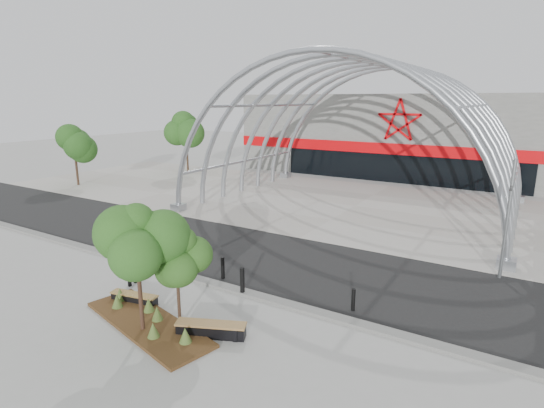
# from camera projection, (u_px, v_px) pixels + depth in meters

# --- Properties ---
(ground) EXTENTS (140.00, 140.00, 0.00)m
(ground) POSITION_uv_depth(u_px,v_px,m) (222.00, 284.00, 17.65)
(ground) COLOR #9F9F9A
(ground) RESTS_ON ground
(road) EXTENTS (140.00, 7.00, 0.02)m
(road) POSITION_uv_depth(u_px,v_px,m) (267.00, 258.00, 20.55)
(road) COLOR black
(road) RESTS_ON ground
(forecourt) EXTENTS (60.00, 17.00, 0.04)m
(forecourt) POSITION_uv_depth(u_px,v_px,m) (355.00, 206.00, 30.51)
(forecourt) COLOR #A7A196
(forecourt) RESTS_ON ground
(kerb) EXTENTS (60.00, 0.50, 0.12)m
(kerb) POSITION_uv_depth(u_px,v_px,m) (218.00, 285.00, 17.43)
(kerb) COLOR slate
(kerb) RESTS_ON ground
(arena_building) EXTENTS (34.00, 15.24, 8.00)m
(arena_building) POSITION_uv_depth(u_px,v_px,m) (418.00, 134.00, 44.45)
(arena_building) COLOR slate
(arena_building) RESTS_ON ground
(vault_canopy) EXTENTS (20.80, 15.80, 20.36)m
(vault_canopy) POSITION_uv_depth(u_px,v_px,m) (355.00, 206.00, 30.51)
(vault_canopy) COLOR #9DA2A8
(vault_canopy) RESTS_ON ground
(planting_bed) EXTENTS (5.92, 3.02, 0.60)m
(planting_bed) POSITION_uv_depth(u_px,v_px,m) (147.00, 320.00, 14.49)
(planting_bed) COLOR #402D14
(planting_bed) RESTS_ON ground
(signal_pole) EXTENTS (0.36, 0.72, 5.17)m
(signal_pole) POSITION_uv_depth(u_px,v_px,m) (508.00, 218.00, 17.62)
(signal_pole) COLOR slate
(signal_pole) RESTS_ON ground
(street_tree_0) EXTENTS (1.87, 1.87, 4.26)m
(street_tree_0) POSITION_uv_depth(u_px,v_px,m) (136.00, 244.00, 13.30)
(street_tree_0) COLOR black
(street_tree_0) RESTS_ON ground
(street_tree_1) EXTENTS (1.39, 1.39, 3.29)m
(street_tree_1) POSITION_uv_depth(u_px,v_px,m) (176.00, 260.00, 13.92)
(street_tree_1) COLOR black
(street_tree_1) RESTS_ON ground
(bench_0) EXTENTS (1.94, 0.80, 0.40)m
(bench_0) POSITION_uv_depth(u_px,v_px,m) (134.00, 299.00, 15.94)
(bench_0) COLOR black
(bench_0) RESTS_ON ground
(bench_1) EXTENTS (2.30, 1.38, 0.48)m
(bench_1) POSITION_uv_depth(u_px,v_px,m) (211.00, 330.00, 13.70)
(bench_1) COLOR black
(bench_1) RESTS_ON ground
(bollard_0) EXTENTS (0.15, 0.15, 0.91)m
(bollard_0) POSITION_uv_depth(u_px,v_px,m) (135.00, 272.00, 17.69)
(bollard_0) COLOR black
(bollard_0) RESTS_ON ground
(bollard_1) EXTENTS (0.16, 0.16, 0.99)m
(bollard_1) POSITION_uv_depth(u_px,v_px,m) (129.00, 275.00, 17.36)
(bollard_1) COLOR black
(bollard_1) RESTS_ON ground
(bollard_2) EXTENTS (0.16, 0.16, 0.99)m
(bollard_2) POSITION_uv_depth(u_px,v_px,m) (223.00, 268.00, 18.07)
(bollard_2) COLOR black
(bollard_2) RESTS_ON ground
(bollard_3) EXTENTS (0.18, 0.18, 1.12)m
(bollard_3) POSITION_uv_depth(u_px,v_px,m) (242.00, 281.00, 16.57)
(bollard_3) COLOR black
(bollard_3) RESTS_ON ground
(bollard_4) EXTENTS (0.14, 0.14, 0.86)m
(bollard_4) POSITION_uv_depth(u_px,v_px,m) (353.00, 300.00, 15.32)
(bollard_4) COLOR black
(bollard_4) RESTS_ON ground
(bg_tree_0) EXTENTS (3.00, 3.00, 6.45)m
(bg_tree_0) POSITION_uv_depth(u_px,v_px,m) (186.00, 128.00, 43.22)
(bg_tree_0) COLOR black
(bg_tree_0) RESTS_ON ground
(bg_tree_2) EXTENTS (2.55, 2.55, 5.38)m
(bg_tree_2) POSITION_uv_depth(u_px,v_px,m) (74.00, 142.00, 37.12)
(bg_tree_2) COLOR black
(bg_tree_2) RESTS_ON ground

